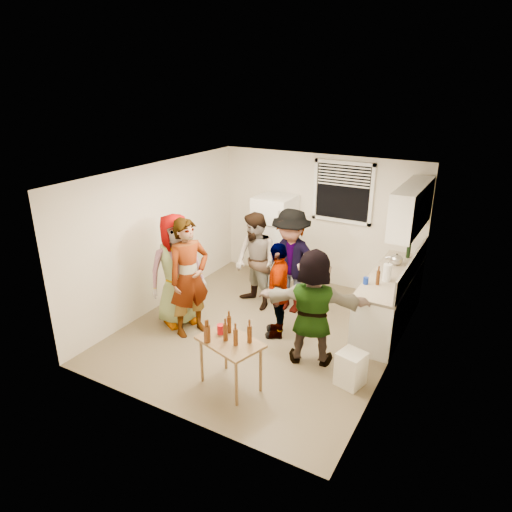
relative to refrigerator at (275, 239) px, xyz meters
The scene contains 23 objects.
room 2.20m from the refrigerator, 68.25° to the right, with size 4.00×4.50×2.50m, color silver, non-canonical shape.
window 1.60m from the refrigerator, 15.38° to the left, with size 1.12×0.10×1.06m, color white, non-canonical shape.
refrigerator is the anchor object (origin of this frame).
counter_lower 2.59m from the refrigerator, 16.59° to the right, with size 0.60×2.20×0.86m, color white.
countertop 2.56m from the refrigerator, 16.59° to the right, with size 0.64×2.22×0.04m, color beige.
backsplash 2.84m from the refrigerator, 14.94° to the right, with size 0.03×2.20×0.36m, color #ACA89E.
upper_cabinets 2.85m from the refrigerator, 11.61° to the right, with size 0.34×1.60×0.70m, color white.
kettle 2.42m from the refrigerator, ahead, with size 0.25×0.21×0.21m, color silver, non-canonical shape.
paper_towel 2.64m from the refrigerator, 22.77° to the right, with size 0.12×0.12×0.27m, color white.
wine_bottle 2.50m from the refrigerator, ahead, with size 0.07×0.07×0.27m, color black.
beer_bottle_counter 2.65m from the refrigerator, 27.65° to the right, with size 0.06×0.06×0.22m, color #47230C.
blue_cup 2.54m from the refrigerator, 30.51° to the right, with size 0.08×0.08×0.11m, color #102DA8.
picture_frame 2.70m from the refrigerator, ahead, with size 0.02×0.18×0.15m, color gold.
trash_bin 3.55m from the refrigerator, 46.15° to the right, with size 0.32×0.32×0.47m, color silver.
serving_table 3.60m from the refrigerator, 71.96° to the right, with size 0.81×0.54×0.68m, color brown, non-canonical shape.
beer_bottle_table 3.50m from the refrigerator, 67.88° to the right, with size 0.06×0.06×0.24m, color #47230C.
red_cup 3.36m from the refrigerator, 74.71° to the right, with size 0.10×0.10×0.13m, color #A60E12.
guest_grey 2.51m from the refrigerator, 103.97° to the right, with size 0.90×1.84×0.59m, color gray.
guest_stripe 2.61m from the refrigerator, 94.59° to the right, with size 0.68×1.87×0.45m, color #141933.
guest_back_left 1.48m from the refrigerator, 78.13° to the right, with size 0.82×1.69×0.64m, color #513728.
guest_back_right 1.56m from the refrigerator, 50.89° to the right, with size 1.16×1.80×0.67m, color #444449.
guest_black 2.29m from the refrigerator, 61.28° to the right, with size 0.89×1.53×0.37m, color black.
guest_orange 2.99m from the refrigerator, 52.31° to the right, with size 1.56×1.68×0.50m, color #E99455.
Camera 1 is at (3.05, -5.61, 3.74)m, focal length 32.00 mm.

